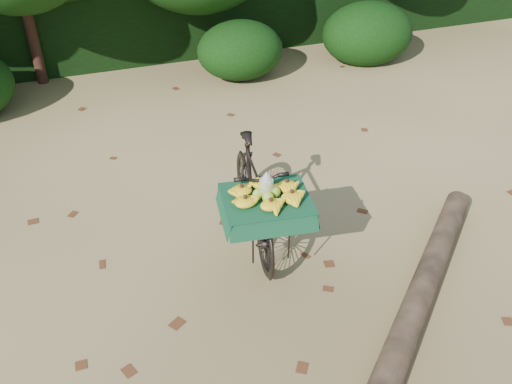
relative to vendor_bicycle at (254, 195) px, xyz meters
name	(u,v)px	position (x,y,z in m)	size (l,w,h in m)	color
ground	(238,243)	(-0.19, -0.02, -0.58)	(80.00, 80.00, 0.00)	tan
vendor_bicycle	(254,195)	(0.00, 0.00, 0.00)	(0.93, 1.94, 1.13)	black
fallen_log	(420,297)	(1.10, -1.49, -0.45)	(0.25, 0.25, 3.52)	brown
hedge_backdrop	(130,4)	(-0.19, 6.28, 0.32)	(26.00, 1.80, 1.80)	black
bush_clumps	(184,60)	(0.31, 4.28, -0.13)	(8.80, 1.70, 0.90)	black
leaf_litter	(221,209)	(-0.19, 0.63, -0.57)	(7.00, 7.30, 0.01)	#502B15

